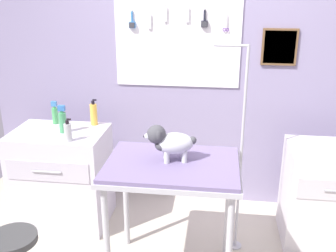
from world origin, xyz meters
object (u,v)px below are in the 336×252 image
grooming_table (172,175)px  dog (169,142)px  grooming_arm (240,161)px  shampoo_bottle (63,121)px  counter_left (63,177)px  stool (14,249)px  cabinet_right (326,195)px

grooming_table → dog: bearing=127.1°
grooming_arm → shampoo_bottle: (-1.48, 0.19, 0.20)m
grooming_table → counter_left: 1.25m
grooming_table → shampoo_bottle: shampoo_bottle is taller
dog → stool: size_ratio=0.68×
grooming_arm → shampoo_bottle: grooming_arm is taller
dog → cabinet_right: 1.49m
stool → cabinet_right: bearing=24.6°
cabinet_right → stool: (-2.21, -1.01, 0.00)m
grooming_table → dog: 0.24m
grooming_table → counter_left: (-1.06, 0.56, -0.37)m
grooming_arm → cabinet_right: 0.85m
counter_left → shampoo_bottle: size_ratio=3.66×
dog → cabinet_right: dog is taller
grooming_arm → cabinet_right: size_ratio=1.98×
counter_left → stool: 1.01m
dog → shampoo_bottle: (-0.98, 0.52, -0.07)m
grooming_table → shampoo_bottle: size_ratio=3.94×
grooming_table → grooming_arm: 0.60m
grooming_arm → cabinet_right: bearing=15.7°
grooming_table → stool: 1.15m
dog → stool: 1.24m
dog → stool: (-0.97, -0.47, -0.62)m
grooming_arm → shampoo_bottle: 1.51m
dog → grooming_arm: bearing=33.2°
counter_left → grooming_table: bearing=-27.9°
shampoo_bottle → counter_left: bearing=166.3°
grooming_arm → stool: grooming_arm is taller
stool → grooming_arm: bearing=28.6°
grooming_table → shampoo_bottle: (-1.00, 0.55, 0.17)m
grooming_arm → counter_left: bearing=172.6°
grooming_table → cabinet_right: size_ratio=1.12×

